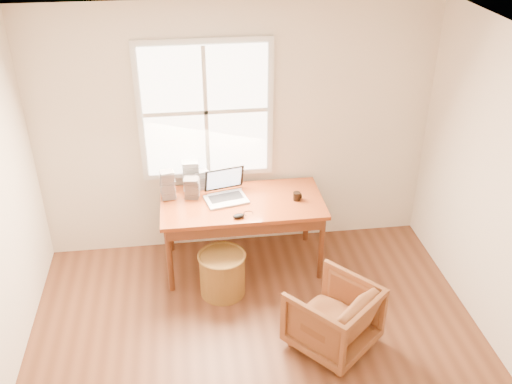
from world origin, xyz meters
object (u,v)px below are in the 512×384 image
armchair (333,317)px  cd_stack_a (191,175)px  desk (242,203)px  coffee_mug (297,196)px  laptop (226,186)px  wicker_stool (222,274)px

armchair → cd_stack_a: (-1.10, 1.58, 0.60)m
desk → coffee_mug: (0.54, -0.05, 0.06)m
laptop → coffee_mug: 0.71m
wicker_stool → cd_stack_a: bearing=106.9°
coffee_mug → desk: bearing=154.6°
armchair → desk: bearing=-104.2°
wicker_stool → coffee_mug: 1.05m
laptop → cd_stack_a: 0.44m
coffee_mug → cd_stack_a: cd_stack_a is taller
laptop → coffee_mug: size_ratio=5.35×
armchair → wicker_stool: size_ratio=1.53×
armchair → wicker_stool: bearing=-83.6°
desk → cd_stack_a: cd_stack_a is taller
desk → laptop: laptop is taller
wicker_stool → cd_stack_a: size_ratio=1.39×
armchair → cd_stack_a: bearing=-95.7°
desk → coffee_mug: bearing=-4.9°
armchair → coffee_mug: bearing=-126.5°
laptop → cd_stack_a: size_ratio=1.44×
wicker_stool → laptop: laptop is taller
desk → cd_stack_a: (-0.48, 0.33, 0.18)m
armchair → wicker_stool: armchair is taller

